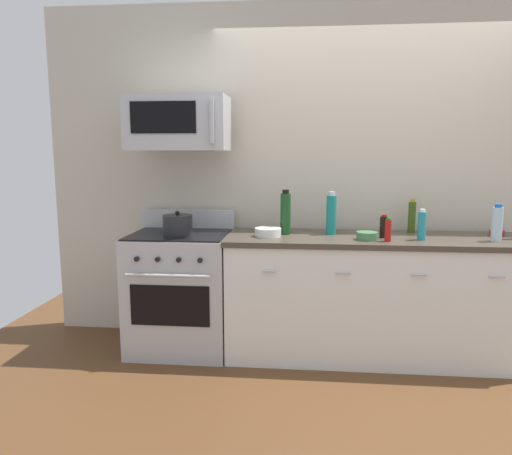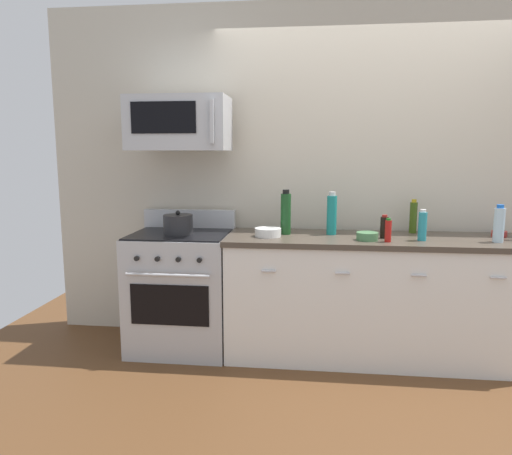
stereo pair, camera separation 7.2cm
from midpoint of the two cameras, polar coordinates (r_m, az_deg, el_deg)
name	(u,v)px [view 2 (the right image)]	position (r m, az deg, el deg)	size (l,w,h in m)	color
ground_plane	(371,356)	(3.86, 14.13, -14.70)	(6.34, 6.34, 0.00)	brown
back_wall	(371,176)	(3.96, 14.13, 6.04)	(5.28, 0.10, 2.70)	beige
counter_unit	(373,298)	(3.71, 14.41, -8.16)	(2.19, 0.66, 0.92)	white
range_oven	(182,290)	(3.80, -8.37, -7.41)	(0.76, 0.69, 1.07)	#B7BABF
microwave	(179,124)	(3.69, -8.64, 12.23)	(0.74, 0.44, 0.40)	#B7BABF
bottle_soy_sauce_dark	(384,227)	(3.57, 15.71, 0.04)	(0.06, 0.06, 0.17)	black
bottle_olive_oil	(413,217)	(3.86, 18.88, 1.20)	(0.06, 0.06, 0.26)	#385114
bottle_water_clear	(499,224)	(3.69, 27.66, 0.33)	(0.07, 0.07, 0.26)	silver
bottle_wine_green	(286,213)	(3.60, 4.17, 1.73)	(0.08, 0.08, 0.34)	#19471E
bottle_sparkling_teal	(332,214)	(3.63, 9.64, 1.57)	(0.08, 0.08, 0.32)	#197F7A
bottle_dish_soap	(422,226)	(3.55, 19.91, 0.19)	(0.06, 0.06, 0.22)	teal
bottle_hot_sauce_red	(388,231)	(3.42, 16.17, -0.38)	(0.04, 0.04, 0.17)	#B21914
bowl_white_ceramic	(268,232)	(3.51, 2.03, -0.54)	(0.20, 0.20, 0.06)	white
bowl_red_small	(499,234)	(3.95, 27.64, -0.65)	(0.11, 0.11, 0.04)	#B72D28
bowl_green_glaze	(367,236)	(3.46, 13.80, -0.99)	(0.15, 0.15, 0.06)	#477A4C
stockpot	(178,224)	(3.63, -8.77, 0.37)	(0.22, 0.22, 0.18)	#262628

